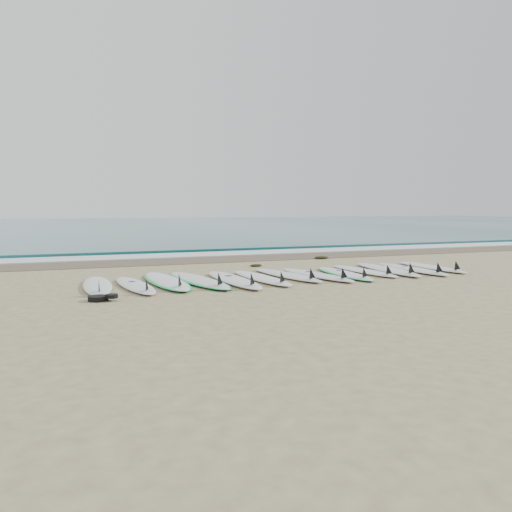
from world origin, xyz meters
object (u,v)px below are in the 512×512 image
object	(u,v)px
surfboard_0	(97,285)
surfboard_6	(288,275)
surfboard_12	(432,267)
leash_coil	(101,298)

from	to	relation	value
surfboard_0	surfboard_6	world-z (taller)	same
surfboard_6	surfboard_12	bearing A→B (deg)	-7.88
surfboard_6	surfboard_12	world-z (taller)	surfboard_6
surfboard_12	leash_coil	xyz separation A→B (m)	(-7.76, -1.43, -0.00)
surfboard_12	leash_coil	size ratio (longest dim) A/B	5.28
surfboard_12	leash_coil	distance (m)	7.89
surfboard_0	surfboard_12	bearing A→B (deg)	2.22
surfboard_6	leash_coil	world-z (taller)	surfboard_6
surfboard_6	leash_coil	bearing A→B (deg)	-169.36
surfboard_0	leash_coil	size ratio (longest dim) A/B	5.39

